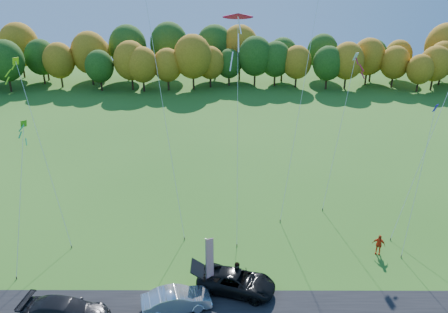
{
  "coord_description": "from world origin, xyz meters",
  "views": [
    {
      "loc": [
        0.08,
        -24.87,
        20.22
      ],
      "look_at": [
        0.0,
        6.0,
        7.0
      ],
      "focal_mm": 35.0,
      "sensor_mm": 36.0,
      "label": 1
    }
  ],
  "objects_px": {
    "black_suv": "(236,282)",
    "silver_sedan": "(176,300)",
    "feather_flag": "(209,259)",
    "person_east": "(379,244)"
  },
  "relations": [
    {
      "from": "person_east",
      "to": "black_suv",
      "type": "bearing_deg",
      "value": -135.69
    },
    {
      "from": "person_east",
      "to": "silver_sedan",
      "type": "bearing_deg",
      "value": -134.73
    },
    {
      "from": "black_suv",
      "to": "silver_sedan",
      "type": "height_order",
      "value": "black_suv"
    },
    {
      "from": "silver_sedan",
      "to": "feather_flag",
      "type": "distance_m",
      "value": 3.28
    },
    {
      "from": "silver_sedan",
      "to": "person_east",
      "type": "xyz_separation_m",
      "value": [
        14.93,
        6.04,
        0.1
      ]
    },
    {
      "from": "silver_sedan",
      "to": "feather_flag",
      "type": "bearing_deg",
      "value": -66.66
    },
    {
      "from": "black_suv",
      "to": "feather_flag",
      "type": "relative_size",
      "value": 1.21
    },
    {
      "from": "black_suv",
      "to": "person_east",
      "type": "distance_m",
      "value": 11.81
    },
    {
      "from": "silver_sedan",
      "to": "person_east",
      "type": "distance_m",
      "value": 16.1
    },
    {
      "from": "silver_sedan",
      "to": "feather_flag",
      "type": "relative_size",
      "value": 1.02
    }
  ]
}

